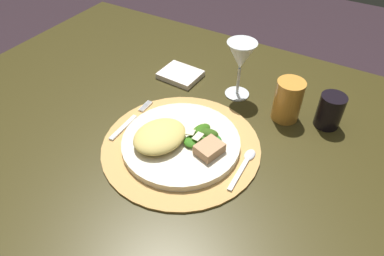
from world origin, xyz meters
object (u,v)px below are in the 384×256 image
at_px(amber_tumbler, 288,100).
at_px(napkin, 180,75).
at_px(dinner_plate, 181,142).
at_px(dark_tumbler, 330,111).
at_px(dining_table, 170,159).
at_px(wine_glass, 241,58).
at_px(spoon, 245,163).
at_px(fork, 130,121).

bearing_deg(amber_tumbler, napkin, 176.49).
distance_m(dinner_plate, dark_tumbler, 0.37).
bearing_deg(napkin, dark_tumbler, 0.72).
xyz_separation_m(dining_table, napkin, (-0.08, 0.19, 0.14)).
bearing_deg(dark_tumbler, napkin, -179.28).
bearing_deg(wine_glass, napkin, -177.96).
height_order(spoon, wine_glass, wine_glass).
relative_size(spoon, amber_tumbler, 1.23).
distance_m(spoon, napkin, 0.38).
distance_m(dinner_plate, fork, 0.15).
bearing_deg(dining_table, wine_glass, 63.09).
xyz_separation_m(dinner_plate, wine_glass, (0.03, 0.25, 0.10)).
distance_m(dining_table, spoon, 0.27).
bearing_deg(dinner_plate, wine_glass, 84.21).
distance_m(dining_table, dark_tumbler, 0.44).
bearing_deg(dark_tumbler, amber_tumbler, -165.66).
height_order(dinner_plate, wine_glass, wine_glass).
distance_m(dinner_plate, spoon, 0.15).
relative_size(amber_tumbler, dark_tumbler, 1.24).
bearing_deg(fork, dark_tumbler, 30.40).
height_order(fork, amber_tumbler, amber_tumbler).
bearing_deg(napkin, amber_tumbler, -3.51).
distance_m(wine_glass, amber_tumbler, 0.16).
bearing_deg(napkin, wine_glass, 2.04).
distance_m(dinner_plate, wine_glass, 0.27).
xyz_separation_m(wine_glass, amber_tumbler, (0.15, -0.03, -0.06)).
height_order(wine_glass, amber_tumbler, wine_glass).
bearing_deg(dining_table, spoon, -8.36).
relative_size(dinner_plate, dark_tumbler, 3.15).
distance_m(dining_table, wine_glass, 0.34).
bearing_deg(wine_glass, dark_tumbler, -0.25).
bearing_deg(dinner_plate, spoon, 8.49).
relative_size(spoon, napkin, 1.16).
relative_size(fork, amber_tumbler, 1.55).
height_order(dining_table, dark_tumbler, dark_tumbler).
height_order(napkin, dark_tumbler, dark_tumbler).
xyz_separation_m(amber_tumbler, dark_tumbler, (0.10, 0.03, -0.01)).
bearing_deg(dinner_plate, dark_tumbler, 42.90).
xyz_separation_m(wine_glass, dark_tumbler, (0.24, -0.00, -0.07)).
bearing_deg(spoon, dark_tumbler, 62.68).
height_order(dinner_plate, napkin, dinner_plate).
bearing_deg(amber_tumbler, dinner_plate, -127.16).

